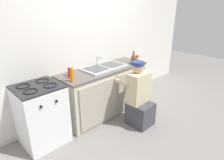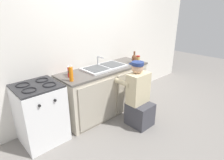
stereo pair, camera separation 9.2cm
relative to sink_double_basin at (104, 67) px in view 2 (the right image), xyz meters
The scene contains 12 objects.
ground_plane 0.95m from the sink_double_basin, 90.00° to the right, with size 12.00×12.00×0.00m, color gray.
back_wall 0.49m from the sink_double_basin, 90.00° to the left, with size 6.00×0.10×2.50m, color silver.
counter_cabinet 0.48m from the sink_double_basin, 90.00° to the right, with size 1.72×0.62×0.85m.
countertop 0.04m from the sink_double_basin, 90.00° to the right, with size 1.76×0.62×0.03m, color #5B5651.
sink_double_basin is the anchor object (origin of this frame).
stove_range 1.33m from the sink_double_basin, behind, with size 0.61×0.62×0.92m.
plumber_person 0.85m from the sink_double_basin, 79.20° to the right, with size 0.42×0.61×1.10m.
spice_bottle_red 0.72m from the sink_double_basin, behind, with size 0.04×0.04×0.10m.
soap_bottle_orange 0.80m from the sink_double_basin, 168.95° to the right, with size 0.06×0.06×0.25m.
vase_decorative 0.67m from the sink_double_basin, 12.12° to the right, with size 0.10×0.10×0.23m.
soda_cup_red 0.66m from the sink_double_basin, behind, with size 0.08×0.08×0.15m.
condiment_jar 0.78m from the sink_double_basin, 11.42° to the right, with size 0.07×0.07×0.13m.
Camera 2 is at (-2.11, -2.16, 1.91)m, focal length 30.00 mm.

